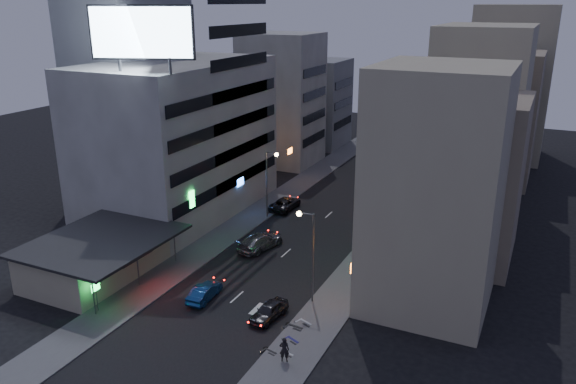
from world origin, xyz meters
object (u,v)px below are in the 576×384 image
Objects in this scene: person at (284,350)px; road_car_blue at (204,292)px; scooter_silver_a at (294,349)px; parked_car_left at (285,204)px; scooter_black_b at (304,321)px; road_car_silver at (260,241)px; scooter_blue at (300,336)px; parked_car_right_near at (269,311)px; scooter_black_a at (278,347)px; scooter_silver_b at (313,318)px; parked_car_right_mid at (369,221)px; parked_car_right_far at (384,190)px.

road_car_blue is at bearing -46.93° from person.
parked_car_left is at bearing 39.47° from scooter_silver_a.
scooter_silver_a is at bearing -160.35° from scooter_black_b.
scooter_blue is at bearing 139.34° from road_car_silver.
road_car_silver is (-7.03, 11.75, 0.14)m from parked_car_right_near.
scooter_silver_a is at bearing 137.10° from road_car_silver.
scooter_silver_b reaches higher than scooter_black_a.
scooter_blue is (3.72, -2.20, -0.03)m from parked_car_right_near.
parked_car_left is at bearing -84.50° from person.
scooter_blue is 0.92× the size of scooter_silver_b.
scooter_blue is at bearing -22.81° from parked_car_right_near.
scooter_silver_a is 1.62m from scooter_blue.
parked_car_right_near reaches higher than scooter_silver_a.
parked_car_left is 12.00m from road_car_silver.
scooter_black_a is (9.27, -4.53, -0.04)m from road_car_blue.
person is at bearing 173.44° from scooter_silver_a.
parked_car_right_far is at bearing 101.04° from parked_car_right_mid.
scooter_black_b is (-0.80, 3.51, 0.11)m from scooter_silver_a.
road_car_silver is 18.69m from scooter_black_a.
scooter_black_a is at bearing -169.01° from scooter_silver_b.
parked_car_right_far is 2.68× the size of scooter_black_a.
road_car_silver is at bearing -109.98° from parked_car_right_far.
parked_car_right_far is 38.97m from person.
scooter_black_b reaches higher than scooter_silver_b.
parked_car_right_far reaches higher than scooter_silver_b.
parked_car_right_far is at bearing -130.64° from parked_car_left.
person is at bearing -113.45° from scooter_black_a.
person is at bearing 116.75° from parked_car_left.
scooter_blue is at bearing -110.95° from person.
road_car_blue is (-7.93, -21.88, -0.11)m from parked_car_right_mid.
parked_car_left is 27.03m from scooter_black_b.
parked_car_right_mid is 21.90m from scooter_silver_b.
scooter_silver_b is (10.12, 0.09, 0.03)m from road_car_blue.
person is at bearing 148.94° from road_car_blue.
road_car_blue is 11.37m from road_car_silver.
parked_car_right_near is 0.99× the size of road_car_blue.
parked_car_right_mid is 24.58m from scooter_blue.
scooter_silver_b is (2.19, -21.79, -0.08)m from parked_car_right_mid.
road_car_blue is at bearing 104.66° from road_car_silver.
parked_car_right_far is 38.25m from scooter_black_a.
parked_car_right_near reaches higher than scooter_silver_b.
parked_car_right_near is 5.53m from scooter_silver_a.
scooter_black_b is at bearing 7.74° from scooter_black_a.
parked_car_right_near is 4.33m from scooter_blue.
road_car_blue is at bearing -103.45° from parked_car_right_far.
parked_car_right_far reaches higher than scooter_silver_a.
parked_car_right_near is 0.90× the size of parked_car_right_far.
scooter_silver_a is at bearing -81.66° from parked_car_right_mid.
person is (2.20, -27.04, 0.29)m from parked_car_right_mid.
scooter_black_a is 2.12m from scooter_blue.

